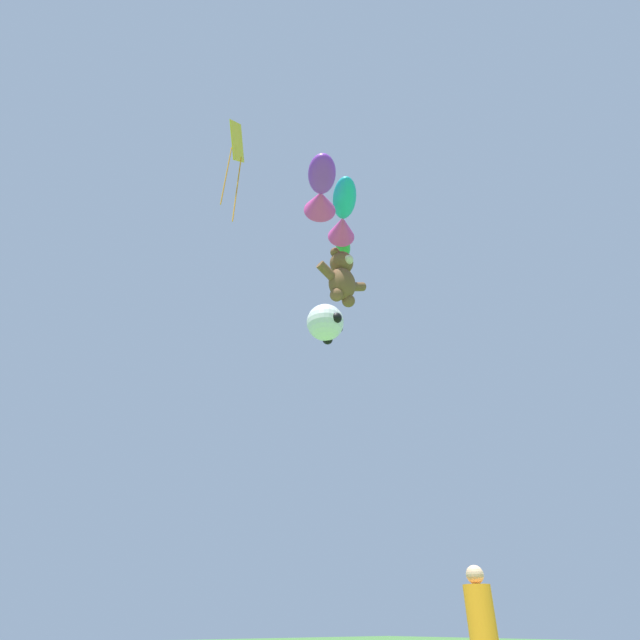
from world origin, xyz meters
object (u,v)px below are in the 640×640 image
soccer_ball_kite (326,323)px  fish_kite_violet (321,188)px  fish_kite_teal (343,213)px  fish_kite_emerald (343,256)px  diamond_kite (236,148)px  teddy_bear_kite (342,277)px

soccer_ball_kite → fish_kite_violet: bearing=-133.2°
fish_kite_teal → fish_kite_violet: (-1.45, -0.80, -0.69)m
fish_kite_emerald → diamond_kite: (-4.18, -0.49, 1.12)m
fish_kite_teal → diamond_kite: 3.25m
teddy_bear_kite → fish_kite_teal: bearing=-130.3°
fish_kite_emerald → fish_kite_violet: fish_kite_emerald is taller
fish_kite_emerald → fish_kite_teal: 2.10m
teddy_bear_kite → fish_kite_emerald: fish_kite_emerald is taller
diamond_kite → soccer_ball_kite: bearing=-2.6°
soccer_ball_kite → fish_kite_violet: size_ratio=0.58×
teddy_bear_kite → fish_kite_emerald: size_ratio=1.23×
teddy_bear_kite → fish_kite_violet: size_ratio=1.00×
teddy_bear_kite → fish_kite_violet: (-2.33, -1.83, 0.39)m
fish_kite_emerald → diamond_kite: bearing=-173.3°
fish_kite_emerald → fish_kite_violet: (-2.86, -2.33, -0.91)m
diamond_kite → fish_kite_violet: bearing=-54.4°
soccer_ball_kite → fish_kite_teal: fish_kite_teal is taller
teddy_bear_kite → fish_kite_teal: size_ratio=0.83×
soccer_ball_kite → diamond_kite: size_ratio=0.30×
teddy_bear_kite → soccer_ball_kite: size_ratio=1.73×
fish_kite_violet → diamond_kite: size_ratio=0.53×
soccer_ball_kite → fish_kite_emerald: 3.41m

